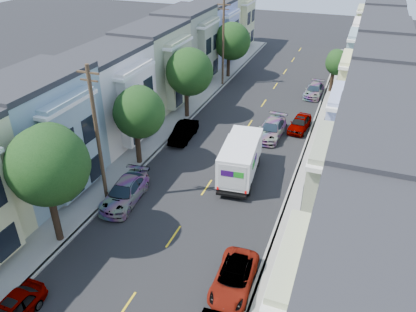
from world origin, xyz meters
The scene contains 24 objects.
ground centered at (0.00, 0.00, 0.00)m, with size 160.00×160.00×0.00m, color black.
road_slab centered at (0.00, 15.00, 0.01)m, with size 12.00×70.00×0.02m, color black.
curb_left centered at (-6.05, 15.00, 0.07)m, with size 0.30×70.00×0.15m, color gray.
curb_right centered at (6.05, 15.00, 0.07)m, with size 0.30×70.00×0.15m, color gray.
sidewalk_left centered at (-7.35, 15.00, 0.07)m, with size 2.60×70.00×0.15m, color gray.
sidewalk_right centered at (7.35, 15.00, 0.07)m, with size 2.60×70.00×0.15m, color gray.
centerline centered at (0.00, 15.00, 0.00)m, with size 0.12×70.00×0.01m, color gold.
townhouse_row_left centered at (-11.15, 15.00, 0.00)m, with size 5.00×70.00×8.50m, color #9FAAD2.
townhouse_row_right centered at (11.15, 15.00, 0.00)m, with size 5.00×70.00×8.50m, color #9FAAD2.
tree_b centered at (-6.30, -2.87, 5.64)m, with size 4.70×4.70×8.02m.
tree_c centered at (-6.30, 7.41, 4.69)m, with size 4.12×4.12×6.78m.
tree_d centered at (-6.30, 17.50, 4.90)m, with size 4.70×4.70×7.27m.
tree_e centered at (-6.30, 31.14, 4.72)m, with size 4.70×4.70×7.08m.
tree_far_r centered at (6.89, 30.29, 3.59)m, with size 2.92×2.92×5.10m.
utility_pole_near centered at (-6.30, 2.00, 5.15)m, with size 1.60×0.26×10.00m.
utility_pole_far centered at (-6.30, 28.00, 5.15)m, with size 1.60×0.26×10.00m.
fedex_truck centered at (1.91, 8.37, 1.74)m, with size 2.51×6.51×3.12m.
lead_sedan centered at (2.62, 16.22, 0.75)m, with size 2.11×5.03×1.51m, color black.
parked_left_b centered at (-4.90, -8.72, 0.67)m, with size 1.59×4.16×1.35m, color black.
parked_left_c centered at (-4.90, 2.30, 0.76)m, with size 2.14×5.09×1.53m, color silver.
parked_left_d centered at (-4.90, 12.82, 0.73)m, with size 1.54×4.37×1.46m, color maroon.
parked_right_b centered at (4.90, -2.57, 0.63)m, with size 2.09×4.52×1.26m, color white.
parked_right_c centered at (4.90, 18.61, 0.70)m, with size 1.65×4.30×1.39m, color black.
parked_right_d centered at (4.90, 28.33, 0.67)m, with size 1.87×4.46×1.34m, color black.
Camera 1 is at (9.23, -18.01, 17.56)m, focal length 35.00 mm.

